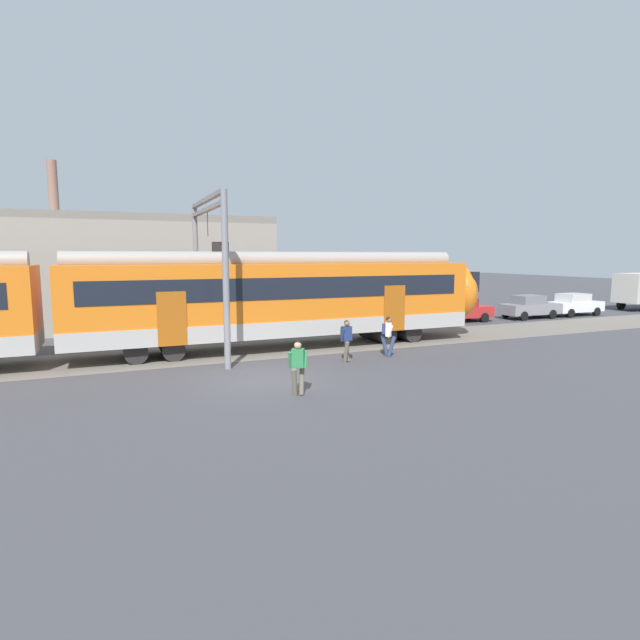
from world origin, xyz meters
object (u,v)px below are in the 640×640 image
pedestrian_white (388,333)px  parked_car_red (460,310)px  pedestrian_navy (346,337)px  parked_car_white (574,304)px  commuter_train (70,306)px  parked_car_grey (529,307)px  pedestrian_green (298,363)px

pedestrian_white → parked_car_red: size_ratio=0.41×
pedestrian_navy → parked_car_white: 22.59m
commuter_train → parked_car_grey: 27.36m
pedestrian_green → pedestrian_white: bearing=36.1°
parked_car_red → parked_car_grey: 5.36m
pedestrian_green → parked_car_grey: 23.47m
commuter_train → pedestrian_navy: bearing=-21.4°
pedestrian_green → pedestrian_white: size_ratio=1.00×
pedestrian_white → parked_car_white: bearing=20.5°
commuter_train → pedestrian_green: size_ratio=22.83×
pedestrian_navy → pedestrian_white: same height
pedestrian_green → parked_car_white: (24.71, 11.15, -0.21)m
commuter_train → parked_car_white: bearing=6.6°
pedestrian_navy → parked_car_grey: (17.22, 7.54, -0.21)m
pedestrian_green → pedestrian_white: (5.45, 3.97, 0.00)m
pedestrian_navy → pedestrian_white: size_ratio=1.00×
pedestrian_green → parked_car_red: size_ratio=0.41×
parked_car_grey → parked_car_white: size_ratio=1.00×
commuter_train → pedestrian_green: bearing=-49.4°
pedestrian_green → parked_car_grey: (20.62, 11.21, -0.21)m
parked_car_red → parked_car_grey: bearing=-4.3°
commuter_train → parked_car_red: size_ratio=9.44×
commuter_train → parked_car_white: size_ratio=9.51×
commuter_train → pedestrian_green: 9.99m
pedestrian_navy → parked_car_grey: bearing=23.6°
parked_car_grey → parked_car_white: bearing=-0.7°
pedestrian_navy → parked_car_red: 14.29m
pedestrian_white → parked_car_red: (9.82, 7.63, -0.21)m
commuter_train → pedestrian_navy: 10.66m
parked_car_white → parked_car_red: bearing=177.3°
commuter_train → pedestrian_white: (11.91, -3.55, -1.26)m
pedestrian_white → parked_car_red: 12.44m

